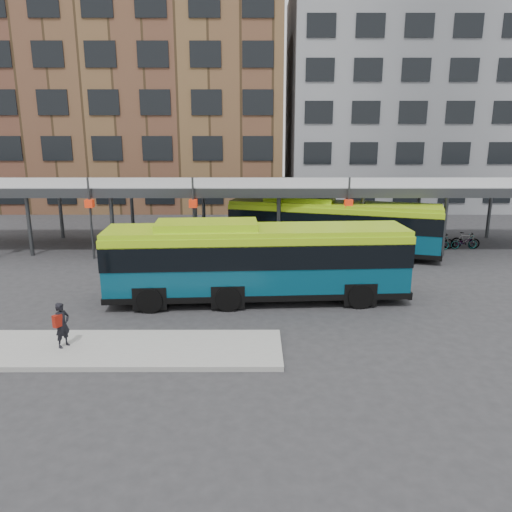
% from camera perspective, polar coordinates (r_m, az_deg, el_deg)
% --- Properties ---
extents(ground, '(120.00, 120.00, 0.00)m').
position_cam_1_polar(ground, '(20.46, -1.74, -7.26)').
color(ground, '#28282B').
rests_on(ground, ground).
extents(boarding_island, '(14.00, 3.00, 0.18)m').
position_cam_1_polar(boarding_island, '(18.68, -19.40, -10.03)').
color(boarding_island, gray).
rests_on(boarding_island, ground).
extents(canopy, '(40.00, 6.53, 4.80)m').
position_cam_1_polar(canopy, '(32.08, -1.27, 7.93)').
color(canopy, '#999B9E').
rests_on(canopy, ground).
extents(building_brick, '(26.00, 14.00, 22.00)m').
position_cam_1_polar(building_brick, '(52.18, -12.44, 17.96)').
color(building_brick, brown).
rests_on(building_brick, ground).
extents(building_grey, '(24.00, 14.00, 20.00)m').
position_cam_1_polar(building_grey, '(53.33, 17.42, 16.49)').
color(building_grey, slate).
rests_on(building_grey, ground).
extents(bus_front, '(13.33, 3.57, 3.64)m').
position_cam_1_polar(bus_front, '(22.12, -0.03, -0.39)').
color(bus_front, '#073C51').
rests_on(bus_front, ground).
extents(bus_rear, '(12.83, 6.22, 3.47)m').
position_cam_1_polar(bus_rear, '(30.85, 8.66, 3.56)').
color(bus_rear, '#073C51').
rests_on(bus_rear, ground).
extents(pedestrian, '(0.62, 0.70, 1.60)m').
position_cam_1_polar(pedestrian, '(18.58, -21.30, -7.32)').
color(pedestrian, black).
rests_on(pedestrian, boarding_island).
extents(bike_rack, '(5.13, 1.58, 1.05)m').
position_cam_1_polar(bike_rack, '(34.01, 20.47, 1.53)').
color(bike_rack, slate).
rests_on(bike_rack, ground).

